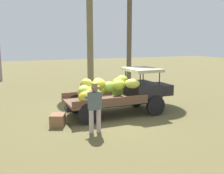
{
  "coord_description": "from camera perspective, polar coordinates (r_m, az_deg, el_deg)",
  "views": [
    {
      "loc": [
        -3.54,
        -9.27,
        2.99
      ],
      "look_at": [
        0.31,
        0.07,
        1.14
      ],
      "focal_mm": 41.5,
      "sensor_mm": 36.0,
      "label": 1
    }
  ],
  "objects": [
    {
      "name": "ground_plane",
      "position": [
        10.36,
        -1.46,
        -6.4
      ],
      "size": [
        60.0,
        60.0,
        0.0
      ],
      "primitive_type": "plane",
      "color": "brown"
    },
    {
      "name": "truck",
      "position": [
        10.38,
        1.65,
        -0.97
      ],
      "size": [
        4.51,
        1.85,
        1.84
      ],
      "rotation": [
        0.0,
        0.0,
        0.02
      ],
      "color": "black",
      "rests_on": "ground"
    },
    {
      "name": "farmer",
      "position": [
        8.36,
        -3.83,
        -3.92
      ],
      "size": [
        0.53,
        0.47,
        1.64
      ],
      "rotation": [
        0.0,
        0.0,
        1.65
      ],
      "color": "#BBA8A9",
      "rests_on": "ground"
    },
    {
      "name": "wooden_crate",
      "position": [
        9.38,
        -11.87,
        -7.1
      ],
      "size": [
        0.66,
        0.72,
        0.42
      ],
      "primitive_type": "cube",
      "rotation": [
        0.0,
        0.0,
        1.19
      ],
      "color": "brown",
      "rests_on": "ground"
    }
  ]
}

